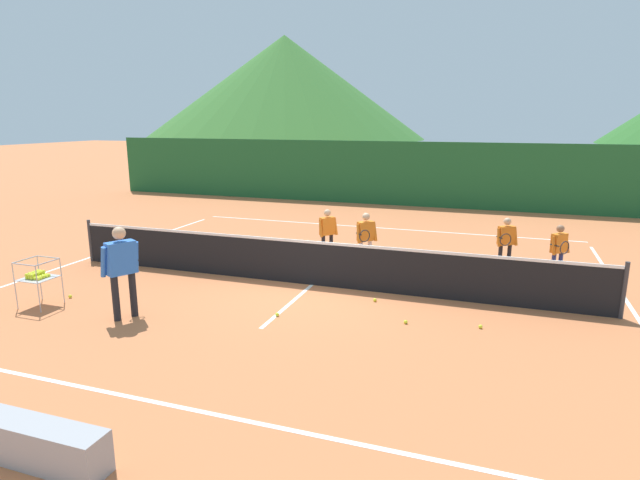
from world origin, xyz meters
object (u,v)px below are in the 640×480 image
(student_2, at_px, (506,239))
(ball_cart, at_px, (37,276))
(tennis_ball_3, at_px, (480,327))
(courtside_bench, at_px, (42,445))
(tennis_ball_5, at_px, (277,314))
(student_1, at_px, (366,235))
(student_0, at_px, (327,229))
(tennis_net, at_px, (312,262))
(student_3, at_px, (559,247))
(instructor, at_px, (122,264))
(tennis_ball_1, at_px, (406,322))
(tennis_ball_4, at_px, (375,300))
(tennis_ball_0, at_px, (70,296))

(student_2, distance_m, ball_cart, 9.97)
(tennis_ball_3, bearing_deg, courtside_bench, -128.05)
(ball_cart, xyz_separation_m, courtside_bench, (3.91, -3.63, -0.36))
(tennis_ball_5, bearing_deg, student_1, 78.95)
(student_0, distance_m, courtside_bench, 8.68)
(student_1, distance_m, student_2, 3.26)
(student_0, bearing_deg, tennis_ball_3, -41.34)
(tennis_net, height_order, courtside_bench, tennis_net)
(tennis_net, relative_size, tennis_ball_5, 174.24)
(student_3, xyz_separation_m, tennis_ball_5, (-4.96, -4.13, -0.70))
(tennis_ball_5, bearing_deg, instructor, -159.28)
(tennis_ball_1, bearing_deg, tennis_ball_4, 129.70)
(student_0, bearing_deg, tennis_ball_4, -55.18)
(student_2, bearing_deg, tennis_ball_0, -148.98)
(student_2, xyz_separation_m, student_3, (1.10, -0.32, -0.02))
(tennis_ball_0, relative_size, tennis_ball_4, 1.00)
(tennis_net, bearing_deg, ball_cart, -146.94)
(tennis_ball_5, height_order, courtside_bench, courtside_bench)
(ball_cart, height_order, tennis_ball_5, ball_cart)
(ball_cart, height_order, courtside_bench, ball_cart)
(tennis_ball_3, bearing_deg, tennis_ball_0, -172.16)
(tennis_ball_1, xyz_separation_m, tennis_ball_3, (1.24, 0.21, 0.00))
(instructor, relative_size, courtside_bench, 1.12)
(student_0, bearing_deg, tennis_ball_1, -53.88)
(courtside_bench, bearing_deg, student_0, 88.69)
(courtside_bench, bearing_deg, tennis_ball_5, 82.69)
(student_3, xyz_separation_m, tennis_ball_4, (-3.47, -2.79, -0.70))
(tennis_ball_0, relative_size, tennis_ball_3, 1.00)
(student_0, relative_size, student_3, 1.05)
(ball_cart, bearing_deg, tennis_ball_5, 12.26)
(tennis_ball_3, bearing_deg, tennis_ball_1, -170.37)
(instructor, distance_m, student_2, 8.37)
(tennis_net, distance_m, student_2, 4.64)
(tennis_ball_1, bearing_deg, courtside_bench, -119.61)
(tennis_ball_3, relative_size, courtside_bench, 0.05)
(student_3, height_order, tennis_ball_5, student_3)
(courtside_bench, bearing_deg, instructor, 117.97)
(student_2, distance_m, tennis_ball_0, 9.55)
(student_1, relative_size, student_2, 1.06)
(tennis_ball_5, xyz_separation_m, courtside_bench, (-0.59, -4.61, 0.20))
(instructor, bearing_deg, tennis_ball_1, 15.95)
(instructor, height_order, tennis_ball_5, instructor)
(tennis_ball_5, bearing_deg, courtside_bench, -97.31)
(tennis_ball_5, bearing_deg, student_3, 39.78)
(instructor, relative_size, ball_cart, 1.86)
(tennis_ball_4, bearing_deg, student_1, 108.96)
(ball_cart, bearing_deg, student_3, 28.37)
(student_2, distance_m, tennis_ball_5, 5.94)
(student_0, distance_m, tennis_ball_0, 6.01)
(tennis_ball_3, distance_m, tennis_ball_4, 2.14)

